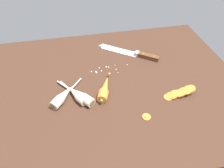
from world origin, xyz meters
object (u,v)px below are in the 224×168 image
object	(u,v)px
parsnip_mid_left	(80,95)
carrot_slice_stack	(180,93)
chefs_knife	(127,52)
parsnip_mid_right	(63,96)
whole_carrot	(105,89)
carrot_slice_stray_near	(147,117)
parsnip_front	(77,95)

from	to	relation	value
parsnip_mid_left	carrot_slice_stack	world-z (taller)	parsnip_mid_left
parsnip_mid_left	carrot_slice_stack	distance (cm)	42.34
chefs_knife	parsnip_mid_right	xyz separation A→B (cm)	(-34.45, -27.73, 1.33)
whole_carrot	carrot_slice_stack	world-z (taller)	whole_carrot
whole_carrot	parsnip_mid_right	size ratio (longest dim) A/B	1.02
parsnip_mid_left	carrot_slice_stray_near	xyz separation A→B (cm)	(24.33, -14.89, -1.62)
parsnip_front	carrot_slice_stack	size ratio (longest dim) A/B	1.18
parsnip_front	parsnip_mid_right	xyz separation A→B (cm)	(-5.73, 0.20, -0.00)
whole_carrot	parsnip_mid_right	xyz separation A→B (cm)	(-17.74, -0.76, -0.12)
carrot_slice_stack	carrot_slice_stray_near	xyz separation A→B (cm)	(-17.51, -8.40, -1.11)
parsnip_front	carrot_slice_stray_near	world-z (taller)	parsnip_front
parsnip_front	parsnip_mid_left	xyz separation A→B (cm)	(1.26, -0.71, -0.00)
chefs_knife	parsnip_mid_left	distance (cm)	39.69
parsnip_front	chefs_knife	bearing A→B (deg)	44.19
chefs_knife	parsnip_mid_right	world-z (taller)	parsnip_mid_right
carrot_slice_stray_near	whole_carrot	bearing A→B (deg)	129.36
parsnip_mid_left	whole_carrot	bearing A→B (deg)	8.82
chefs_knife	parsnip_front	distance (cm)	40.08
parsnip_front	parsnip_mid_left	size ratio (longest dim) A/B	0.89
parsnip_mid_left	parsnip_mid_right	xyz separation A→B (cm)	(-6.99, 0.91, 0.00)
whole_carrot	carrot_slice_stray_near	world-z (taller)	whole_carrot
chefs_knife	carrot_slice_stack	distance (cm)	37.96
carrot_slice_stack	carrot_slice_stray_near	distance (cm)	19.45
chefs_knife	carrot_slice_stray_near	size ratio (longest dim) A/B	8.95
chefs_knife	carrot_slice_stray_near	bearing A→B (deg)	-94.11
chefs_knife	parsnip_mid_left	xyz separation A→B (cm)	(-27.46, -28.63, 1.33)
chefs_knife	whole_carrot	distance (cm)	31.76
carrot_slice_stray_near	parsnip_mid_right	bearing A→B (deg)	153.24
whole_carrot	parsnip_mid_right	bearing A→B (deg)	-177.54
parsnip_mid_left	carrot_slice_stray_near	size ratio (longest dim) A/B	5.53
parsnip_front	parsnip_mid_right	world-z (taller)	same
carrot_slice_stray_near	parsnip_front	bearing A→B (deg)	148.63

